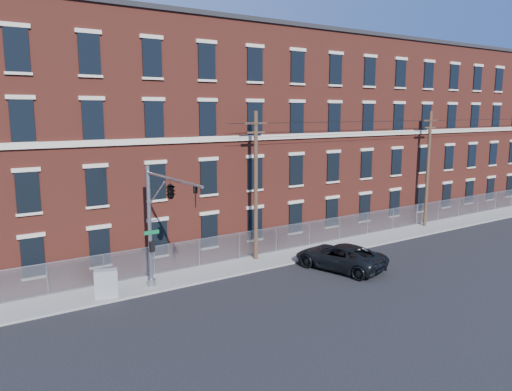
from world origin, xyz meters
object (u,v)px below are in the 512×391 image
at_px(traffic_signal_mast, 165,202).
at_px(utility_cabinet, 106,284).
at_px(utility_pole_near, 256,183).
at_px(pickup_truck, 340,257).

relative_size(traffic_signal_mast, utility_cabinet, 4.58).
bearing_deg(utility_pole_near, traffic_signal_mast, -156.86).
xyz_separation_m(traffic_signal_mast, pickup_truck, (11.45, -1.18, -4.56)).
bearing_deg(utility_cabinet, pickup_truck, 4.95).
xyz_separation_m(traffic_signal_mast, utility_cabinet, (-2.72, 2.02, -4.50)).
distance_m(utility_pole_near, pickup_truck, 7.30).
bearing_deg(pickup_truck, utility_cabinet, -28.17).
distance_m(pickup_truck, utility_cabinet, 14.52).
xyz_separation_m(utility_pole_near, pickup_truck, (3.45, -4.60, -4.51)).
relative_size(utility_pole_near, utility_cabinet, 6.54).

